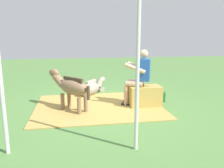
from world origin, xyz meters
The scene contains 9 objects.
ground_plane centered at (0.00, 0.00, 0.00)m, with size 24.00×24.00×0.00m, color #568442.
hay_patch centered at (0.16, 0.06, 0.01)m, with size 3.00×2.40×0.02m, color tan.
hay_bale centered at (-0.97, 0.19, 0.25)m, with size 0.77×0.45×0.50m, color tan.
person_seated centered at (-0.81, 0.14, 0.77)m, with size 0.72×0.58×1.38m.
pony_standing centered at (0.80, 0.24, 0.56)m, with size 1.01×1.10×0.92m.
pony_lying centered at (0.23, -1.17, 0.19)m, with size 1.02×1.23×0.42m.
soda_bottle centered at (-1.57, -0.05, 0.14)m, with size 0.07×0.07×0.30m.
tent_pole_left centered at (-0.18, 2.27, 1.23)m, with size 0.06×0.06×2.46m, color silver.
tent_pole_right centered at (1.72, 2.08, 1.23)m, with size 0.06×0.06×2.46m, color silver.
Camera 1 is at (0.71, 5.38, 1.71)m, focal length 36.63 mm.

